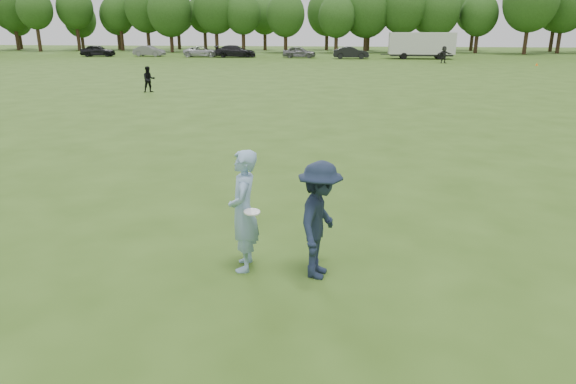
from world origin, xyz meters
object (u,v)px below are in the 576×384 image
car_c (202,52)px  field_cone (537,64)px  thrower (244,211)px  car_b (149,51)px  defender (320,220)px  car_a (98,51)px  cargo_trailer (421,44)px  player_far_a (149,79)px  player_far_d (444,55)px  car_f (351,53)px  car_d (235,51)px  car_e (299,52)px

car_c → field_cone: size_ratio=16.47×
thrower → car_b: 66.80m
defender → car_b: size_ratio=0.46×
car_a → cargo_trailer: cargo_trailer is taller
car_a → defender: bearing=-158.9°
thrower → player_far_a: thrower is taller
player_far_d → thrower: bearing=-124.6°
car_f → cargo_trailer: (8.72, 0.71, 1.04)m
thrower → defender: size_ratio=1.06×
player_far_d → car_a: size_ratio=0.41×
car_d → field_cone: bearing=-115.1°
car_b → field_cone: 48.17m
thrower → player_far_d: (12.14, 52.56, -0.11)m
defender → cargo_trailer: (9.32, 60.32, 0.79)m
defender → player_far_a: size_ratio=1.23×
defender → player_far_a: bearing=37.9°
player_far_a → field_cone: size_ratio=5.33×
player_far_a → player_far_d: player_far_d is taller
car_b → player_far_a: bearing=-152.9°
defender → car_b: defender is taller
car_b → cargo_trailer: 36.10m
car_a → car_d: bearing=-97.0°
car_e → field_cone: car_e is taller
car_c → car_f: size_ratio=1.11×
car_c → field_cone: (39.08, -11.13, -0.54)m
player_far_a → cargo_trailer: (21.33, 36.69, 0.98)m
defender → player_far_a: defender is taller
player_far_d → car_c: 31.15m
thrower → player_far_d: thrower is taller
player_far_a → player_far_d: 36.98m
car_e → car_f: size_ratio=0.96×
thrower → cargo_trailer: size_ratio=0.23×
car_c → player_far_a: bearing=-173.2°
field_cone → cargo_trailer: cargo_trailer is taller
defender → cargo_trailer: 61.04m
thrower → player_far_a: (-10.72, 23.49, -0.24)m
defender → car_c: defender is taller
defender → player_far_d: 53.80m
defender → car_a: bearing=39.8°
cargo_trailer → player_far_d: bearing=-78.7°
cargo_trailer → car_b: bearing=177.5°
car_e → car_d: bearing=89.8°
car_f → field_cone: (19.38, -9.50, -0.59)m
player_far_d → car_e: size_ratio=0.44×
car_a → field_cone: car_a is taller
player_far_d → field_cone: size_ratio=6.22×
car_b → car_c: 7.65m
car_c → cargo_trailer: 28.46m
car_a → car_e: (27.39, 0.11, -0.04)m
car_b → car_c: size_ratio=0.86×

